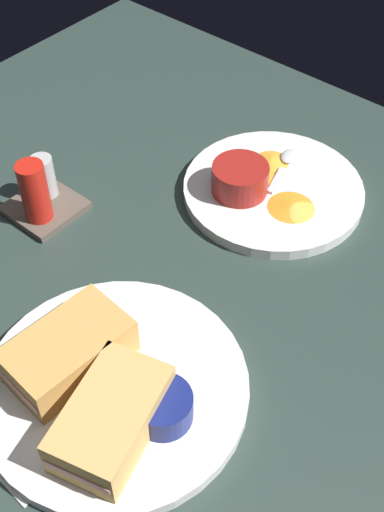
{
  "coord_description": "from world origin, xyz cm",
  "views": [
    {
      "loc": [
        -33.45,
        -36.66,
        61.94
      ],
      "look_at": [
        8.31,
        -1.61,
        3.0
      ],
      "focal_mm": 46.8,
      "sensor_mm": 36.0,
      "label": 1
    }
  ],
  "objects": [
    {
      "name": "spoon_by_dark_ramekin",
      "position": [
        -10.23,
        -7.56,
        1.96
      ],
      "size": [
        3.12,
        9.96,
        0.8
      ],
      "color": "silver",
      "rests_on": "plate_sandwich_main"
    },
    {
      "name": "spoon_by_gravy_ramekin",
      "position": [
        31.43,
        0.49,
        1.96
      ],
      "size": [
        9.88,
        4.19,
        0.8
      ],
      "color": "silver",
      "rests_on": "plate_chips_companion"
    },
    {
      "name": "plate_sandwich_main",
      "position": [
        -9.86,
        -6.28,
        0.8
      ],
      "size": [
        28.32,
        28.32,
        1.6
      ],
      "primitive_type": "cylinder",
      "color": "silver",
      "rests_on": "ground_plane"
    },
    {
      "name": "ramekin_light_gravy",
      "position": [
        22.78,
        2.15,
        3.77
      ],
      "size": [
        7.64,
        7.64,
        4.05
      ],
      "color": "maroon",
      "rests_on": "plate_chips_companion"
    },
    {
      "name": "ramekin_dark_sauce",
      "position": [
        -9.37,
        -12.64,
        3.38
      ],
      "size": [
        6.17,
        6.17,
        3.28
      ],
      "color": "navy",
      "rests_on": "plate_sandwich_main"
    },
    {
      "name": "paper_napkin_folded",
      "position": [
        -18.64,
        -4.35,
        0.2
      ],
      "size": [
        11.51,
        9.63,
        0.4
      ],
      "primitive_type": "cube",
      "rotation": [
        0.0,
        0.0,
        -0.06
      ],
      "color": "white",
      "rests_on": "ground_plane"
    },
    {
      "name": "sandwich_half_near",
      "position": [
        -11.1,
        -1.05,
        4.0
      ],
      "size": [
        13.78,
        8.62,
        4.8
      ],
      "color": "tan",
      "rests_on": "plate_sandwich_main"
    },
    {
      "name": "plate_chips_companion",
      "position": [
        26.49,
        -0.94,
        0.8
      ],
      "size": [
        24.73,
        24.73,
        1.6
      ],
      "primitive_type": "cylinder",
      "color": "silver",
      "rests_on": "ground_plane"
    },
    {
      "name": "condiment_caddy",
      "position": [
        3.76,
        20.56,
        3.41
      ],
      "size": [
        9.0,
        9.0,
        9.5
      ],
      "color": "brown",
      "rests_on": "ground_plane"
    },
    {
      "name": "ground_plane",
      "position": [
        0.0,
        0.0,
        -1.5
      ],
      "size": [
        110.0,
        110.0,
        3.0
      ],
      "primitive_type": "cube",
      "color": "#283833"
    },
    {
      "name": "sandwich_half_far",
      "position": [
        -13.77,
        -9.98,
        4.0
      ],
      "size": [
        14.64,
        10.78,
        4.8
      ],
      "color": "tan",
      "rests_on": "plate_sandwich_main"
    },
    {
      "name": "plantain_chip_scatter",
      "position": [
        26.11,
        -2.51,
        1.9
      ],
      "size": [
        12.24,
        13.72,
        0.6
      ],
      "color": "gold",
      "rests_on": "plate_chips_companion"
    }
  ]
}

